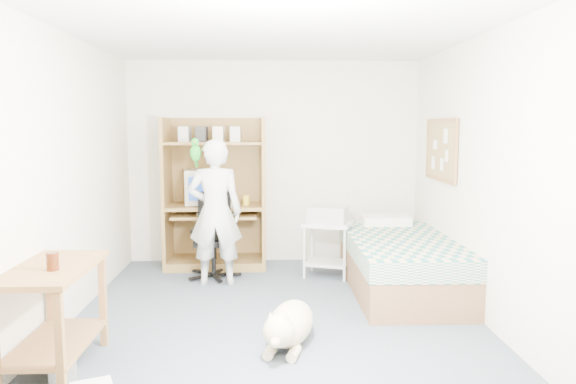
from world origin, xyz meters
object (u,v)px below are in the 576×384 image
object	(u,v)px
person	(215,212)
printer_cart	(328,240)
side_desk	(54,302)
office_chair	(214,247)
bed	(401,263)
computer_hutch	(216,199)
dog	(289,324)

from	to	relation	value
person	printer_cart	distance (m)	1.32
printer_cart	person	bearing A→B (deg)	-149.30
person	printer_cart	xyz separation A→B (m)	(1.24, 0.27, -0.37)
side_desk	office_chair	distance (m)	2.60
office_chair	printer_cart	world-z (taller)	office_chair
bed	office_chair	xyz separation A→B (m)	(-1.99, 0.63, 0.05)
office_chair	person	xyz separation A→B (m)	(0.05, -0.30, 0.45)
computer_hutch	bed	distance (m)	2.35
computer_hutch	office_chair	world-z (taller)	computer_hutch
computer_hutch	dog	xyz separation A→B (m)	(0.79, -2.54, -0.65)
side_desk	dog	world-z (taller)	side_desk
bed	dog	xyz separation A→B (m)	(-1.21, -1.42, -0.12)
side_desk	computer_hutch	bearing A→B (deg)	73.86
side_desk	dog	xyz separation A→B (m)	(1.64, 0.40, -0.32)
office_chair	printer_cart	distance (m)	1.29
office_chair	dog	distance (m)	2.20
computer_hutch	side_desk	size ratio (longest dim) A/B	1.80
computer_hutch	person	size ratio (longest dim) A/B	1.15
computer_hutch	printer_cart	distance (m)	1.47
computer_hutch	dog	distance (m)	2.74
dog	side_desk	bearing A→B (deg)	-151.79
office_chair	side_desk	bearing A→B (deg)	-110.32
printer_cart	side_desk	bearing A→B (deg)	-113.26
person	office_chair	bearing A→B (deg)	-81.28
office_chair	printer_cart	xyz separation A→B (m)	(1.29, -0.04, 0.08)
bed	person	size ratio (longest dim) A/B	1.29
dog	office_chair	bearing A→B (deg)	125.45
person	dog	xyz separation A→B (m)	(0.73, -1.75, -0.62)
person	printer_cart	world-z (taller)	person
dog	computer_hutch	bearing A→B (deg)	121.98
side_desk	office_chair	world-z (taller)	office_chair
bed	printer_cart	world-z (taller)	bed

